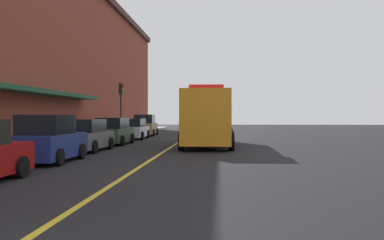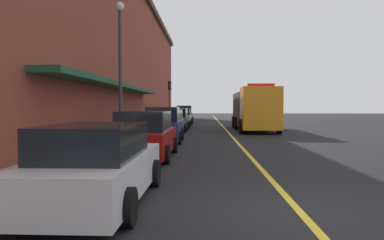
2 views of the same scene
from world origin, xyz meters
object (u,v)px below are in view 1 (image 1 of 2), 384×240
parking_meter_1 (121,125)px  parked_car_3 (86,136)px  parked_car_4 (113,132)px  traffic_light_near (121,99)px  parked_car_2 (48,140)px  parking_meter_2 (111,126)px  parking_meter_3 (88,128)px  parked_car_6 (145,126)px  utility_truck (209,119)px  parked_car_5 (133,129)px  parking_meter_0 (131,124)px

parking_meter_1 → parked_car_3: bearing=-84.4°
parked_car_4 → traffic_light_near: bearing=11.0°
parked_car_2 → parking_meter_2: 15.47m
parked_car_2 → parking_meter_2: size_ratio=3.11×
parked_car_4 → parking_meter_2: parked_car_4 is taller
parked_car_2 → parked_car_3: 5.17m
parking_meter_3 → parked_car_2: bearing=-81.4°
parking_meter_3 → parked_car_6: bearing=83.7°
parked_car_3 → utility_truck: bearing=-54.7°
parking_meter_2 → traffic_light_near: bearing=88.8°
parked_car_3 → parking_meter_3: 4.79m
parked_car_4 → parking_meter_2: bearing=17.0°
parked_car_5 → parked_car_6: 5.61m
parked_car_2 → parking_meter_2: parked_car_2 is taller
parked_car_6 → parking_meter_2: bearing=166.3°
utility_truck → parking_meter_0: (-7.49, 12.98, -0.57)m
parked_car_5 → parking_meter_1: 2.56m
parking_meter_1 → parking_meter_3: 8.85m
parking_meter_1 → utility_truck: bearing=-51.3°
parked_car_2 → utility_truck: (6.00, 9.28, 0.77)m
parked_car_2 → utility_truck: size_ratio=0.44×
parked_car_4 → parking_meter_0: bearing=8.0°
parking_meter_1 → parking_meter_2: 3.22m
parked_car_5 → parked_car_6: parked_car_6 is taller
parking_meter_3 → parked_car_4: bearing=21.3°
utility_truck → parking_meter_3: size_ratio=7.05×
parking_meter_0 → traffic_light_near: (0.06, -3.98, 2.10)m
parked_car_2 → parked_car_5: (-0.07, 16.50, -0.11)m
parked_car_2 → parked_car_5: bearing=-0.4°
parking_meter_3 → parking_meter_2: bearing=90.0°
utility_truck → parking_meter_2: bearing=-128.8°
parked_car_2 → parked_car_4: parked_car_2 is taller
parking_meter_1 → parking_meter_3: bearing=-90.0°
parked_car_3 → traffic_light_near: size_ratio=1.04×
parked_car_6 → traffic_light_near: size_ratio=1.02×
utility_truck → parked_car_3: bearing=-55.8°
parking_meter_0 → parking_meter_2: size_ratio=1.00×
parking_meter_0 → parking_meter_1: same height
parked_car_6 → parking_meter_0: bearing=81.8°
parked_car_3 → parking_meter_1: size_ratio=3.35×
parked_car_4 → utility_truck: size_ratio=0.47×
utility_truck → parked_car_5: bearing=-139.5°
parked_car_3 → traffic_light_near: traffic_light_near is taller
parked_car_4 → utility_truck: (6.04, -1.04, 0.84)m
parked_car_3 → utility_truck: (6.16, 4.11, 0.86)m
traffic_light_near → parking_meter_2: bearing=-91.2°
parked_car_6 → parking_meter_2: parked_car_6 is taller
parking_meter_2 → parked_car_6: bearing=78.5°
parked_car_5 → parking_meter_2: size_ratio=3.37×
parked_car_3 → parked_car_4: bearing=0.2°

